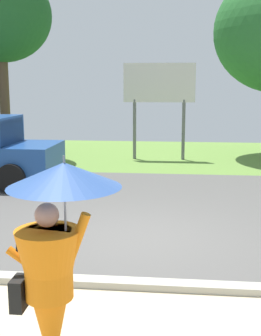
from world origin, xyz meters
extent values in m
cube|color=#565451|center=(0.00, 2.00, -0.05)|extent=(40.00, 8.00, 0.10)
cube|color=olive|center=(0.00, 10.00, -0.05)|extent=(40.00, 8.00, 0.10)
cube|color=#B2AD9E|center=(0.00, -2.00, 0.05)|extent=(40.00, 0.24, 0.10)
cone|color=orange|center=(-0.45, -3.96, 0.73)|extent=(0.60, 0.60, 1.45)
cylinder|color=orange|center=(-0.45, -3.96, 1.12)|extent=(0.44, 0.44, 0.65)
sphere|color=tan|center=(-0.45, -3.96, 1.59)|extent=(0.22, 0.22, 0.22)
cylinder|color=orange|center=(-0.17, -3.96, 1.40)|extent=(0.24, 0.09, 0.45)
cylinder|color=orange|center=(-0.71, -3.94, 1.16)|extent=(0.29, 0.08, 0.24)
cylinder|color=gray|center=(-0.29, -3.96, 1.62)|extent=(0.02, 0.02, 0.75)
cone|color=#33569E|center=(-0.29, -3.96, 1.96)|extent=(1.01, 1.01, 0.22)
cylinder|color=gray|center=(-0.29, -3.96, 2.08)|extent=(0.02, 0.02, 0.10)
cube|color=black|center=(-0.75, -3.91, 1.25)|extent=(0.02, 0.11, 0.16)
cube|color=black|center=(-0.72, -4.01, 0.85)|extent=(0.12, 0.24, 0.30)
cube|color=#2D3842|center=(-3.85, 4.10, 1.43)|extent=(0.10, 1.70, 0.77)
cylinder|color=black|center=(-3.50, 5.10, 0.38)|extent=(0.76, 0.28, 0.76)
cylinder|color=black|center=(-3.50, 3.10, 0.38)|extent=(0.76, 0.28, 0.76)
cylinder|color=slate|center=(-0.90, 8.78, 1.10)|extent=(0.12, 0.12, 2.20)
cylinder|color=slate|center=(0.90, 8.78, 1.10)|extent=(0.12, 0.12, 2.20)
cube|color=silver|center=(0.00, 8.78, 2.80)|extent=(2.60, 0.10, 1.40)
cylinder|color=brown|center=(-5.59, 8.17, 2.00)|extent=(0.36, 0.36, 4.00)
ellipsoid|color=#1E5623|center=(-5.59, 8.17, 5.14)|extent=(3.60, 3.60, 3.27)
camera|label=1|loc=(0.69, -7.70, 2.73)|focal=47.85mm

